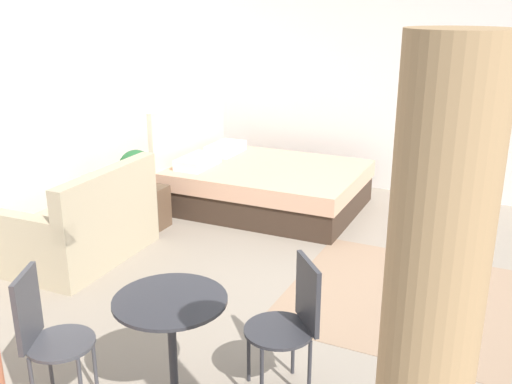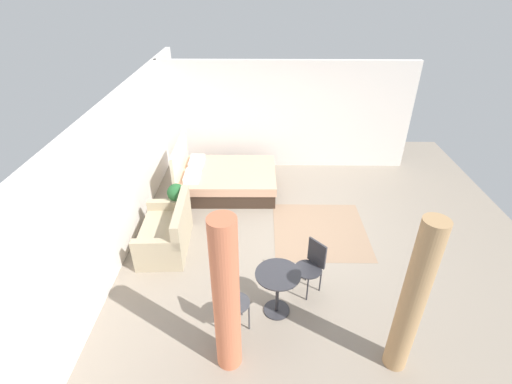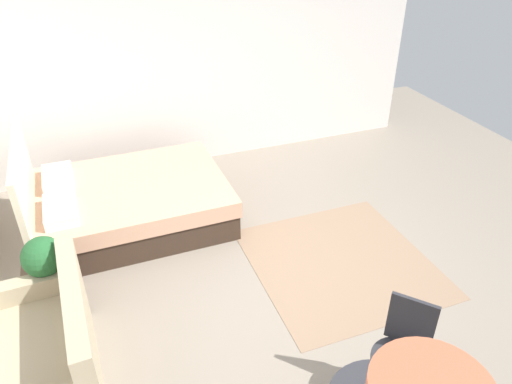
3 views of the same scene
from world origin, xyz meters
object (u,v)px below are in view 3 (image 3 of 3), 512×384
potted_plant (43,258)px  nightstand (51,294)px  cafe_chair_near_window (405,344)px  bed (126,202)px  couch (46,359)px  vase (42,261)px

potted_plant → nightstand: bearing=21.0°
nightstand → potted_plant: 0.49m
potted_plant → cafe_chair_near_window: bearing=-125.2°
nightstand → potted_plant: (-0.10, -0.04, 0.48)m
nightstand → bed: bearing=-34.3°
couch → vase: 0.97m
cafe_chair_near_window → bed: bearing=28.1°
bed → nightstand: bed is taller
potted_plant → vase: 0.29m
nightstand → vase: size_ratio=3.43×
potted_plant → bed: bearing=-31.0°
bed → vase: size_ratio=14.93×
couch → vase: couch is taller
nightstand → cafe_chair_near_window: 3.05m
potted_plant → cafe_chair_near_window: potted_plant is taller
bed → vase: 1.41m
potted_plant → vase: (0.22, 0.05, -0.18)m
bed → nightstand: (-1.22, 0.83, -0.05)m
couch → bed: bearing=-22.9°
nightstand → vase: 0.32m
cafe_chair_near_window → nightstand: bearing=53.7°
potted_plant → cafe_chair_near_window: size_ratio=0.51×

